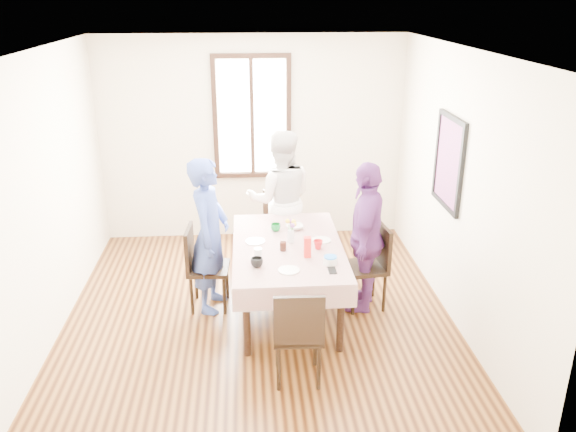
% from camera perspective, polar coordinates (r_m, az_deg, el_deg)
% --- Properties ---
extents(ground, '(4.50, 4.50, 0.00)m').
position_cam_1_polar(ground, '(6.17, -2.84, -9.84)').
color(ground, '#321708').
rests_on(ground, ground).
extents(back_wall, '(4.00, 0.00, 4.00)m').
position_cam_1_polar(back_wall, '(7.76, -3.51, 7.52)').
color(back_wall, beige).
rests_on(back_wall, ground).
extents(right_wall, '(0.00, 4.50, 4.50)m').
position_cam_1_polar(right_wall, '(5.98, 16.47, 2.48)').
color(right_wall, beige).
rests_on(right_wall, ground).
extents(window_frame, '(1.02, 0.06, 1.62)m').
position_cam_1_polar(window_frame, '(7.67, -3.56, 9.67)').
color(window_frame, black).
rests_on(window_frame, back_wall).
extents(window_pane, '(0.90, 0.02, 1.50)m').
position_cam_1_polar(window_pane, '(7.68, -3.56, 9.68)').
color(window_pane, white).
rests_on(window_pane, back_wall).
extents(art_poster, '(0.04, 0.76, 0.96)m').
position_cam_1_polar(art_poster, '(6.18, 15.55, 5.13)').
color(art_poster, red).
rests_on(art_poster, right_wall).
extents(dining_table, '(0.99, 1.68, 0.75)m').
position_cam_1_polar(dining_table, '(6.10, -0.04, -6.19)').
color(dining_table, black).
rests_on(dining_table, ground).
extents(tablecloth, '(1.11, 1.80, 0.01)m').
position_cam_1_polar(tablecloth, '(5.93, -0.04, -2.93)').
color(tablecloth, '#580C0E').
rests_on(tablecloth, dining_table).
extents(chair_left, '(0.45, 0.45, 0.91)m').
position_cam_1_polar(chair_left, '(6.20, -7.80, -5.08)').
color(chair_left, black).
rests_on(chair_left, ground).
extents(chair_right, '(0.47, 0.47, 0.91)m').
position_cam_1_polar(chair_right, '(6.22, 7.56, -5.00)').
color(chair_right, black).
rests_on(chair_right, ground).
extents(chair_far, '(0.43, 0.43, 0.91)m').
position_cam_1_polar(chair_far, '(7.11, -0.73, -1.35)').
color(chair_far, black).
rests_on(chair_far, ground).
extents(chair_near, '(0.43, 0.43, 0.91)m').
position_cam_1_polar(chair_near, '(5.06, 0.96, -11.39)').
color(chair_near, black).
rests_on(chair_near, ground).
extents(person_left, '(0.51, 0.67, 1.65)m').
position_cam_1_polar(person_left, '(6.05, -7.76, -1.91)').
color(person_left, '#364A9B').
rests_on(person_left, ground).
extents(person_far, '(0.83, 0.65, 1.70)m').
position_cam_1_polar(person_far, '(6.94, -0.74, 1.60)').
color(person_far, silver).
rests_on(person_far, ground).
extents(person_right, '(0.67, 1.02, 1.61)m').
position_cam_1_polar(person_right, '(6.07, 7.51, -2.03)').
color(person_right, '#662E76').
rests_on(person_right, ground).
extents(mug_black, '(0.12, 0.12, 0.09)m').
position_cam_1_polar(mug_black, '(5.46, -3.08, -4.58)').
color(mug_black, black).
rests_on(mug_black, tablecloth).
extents(mug_flag, '(0.13, 0.13, 0.09)m').
position_cam_1_polar(mug_flag, '(5.84, 2.97, -2.82)').
color(mug_flag, red).
rests_on(mug_flag, tablecloth).
extents(mug_green, '(0.14, 0.14, 0.08)m').
position_cam_1_polar(mug_green, '(6.26, -1.22, -1.13)').
color(mug_green, '#0C7226').
rests_on(mug_green, tablecloth).
extents(serving_bowl, '(0.22, 0.22, 0.05)m').
position_cam_1_polar(serving_bowl, '(6.32, 0.64, -1.08)').
color(serving_bowl, white).
rests_on(serving_bowl, tablecloth).
extents(juice_carton, '(0.07, 0.07, 0.21)m').
position_cam_1_polar(juice_carton, '(5.63, 1.92, -3.08)').
color(juice_carton, red).
rests_on(juice_carton, tablecloth).
extents(butter_tub, '(0.13, 0.13, 0.07)m').
position_cam_1_polar(butter_tub, '(5.53, 4.18, -4.40)').
color(butter_tub, white).
rests_on(butter_tub, tablecloth).
extents(jam_jar, '(0.06, 0.06, 0.09)m').
position_cam_1_polar(jam_jar, '(5.79, -0.48, -3.00)').
color(jam_jar, black).
rests_on(jam_jar, tablecloth).
extents(drinking_glass, '(0.08, 0.08, 0.11)m').
position_cam_1_polar(drinking_glass, '(5.62, -2.95, -3.71)').
color(drinking_glass, silver).
rests_on(drinking_glass, tablecloth).
extents(smartphone, '(0.07, 0.15, 0.01)m').
position_cam_1_polar(smartphone, '(5.41, 4.37, -5.35)').
color(smartphone, black).
rests_on(smartphone, tablecloth).
extents(flower_vase, '(0.07, 0.07, 0.14)m').
position_cam_1_polar(flower_vase, '(5.97, 0.28, -1.98)').
color(flower_vase, silver).
rests_on(flower_vase, tablecloth).
extents(plate_left, '(0.20, 0.20, 0.01)m').
position_cam_1_polar(plate_left, '(6.01, -3.25, -2.51)').
color(plate_left, white).
rests_on(plate_left, tablecloth).
extents(plate_right, '(0.20, 0.20, 0.01)m').
position_cam_1_polar(plate_right, '(6.04, 3.31, -2.39)').
color(plate_right, white).
rests_on(plate_right, tablecloth).
extents(plate_near, '(0.20, 0.20, 0.01)m').
position_cam_1_polar(plate_near, '(5.40, 0.08, -5.36)').
color(plate_near, white).
rests_on(plate_near, tablecloth).
extents(butter_lid, '(0.12, 0.12, 0.01)m').
position_cam_1_polar(butter_lid, '(5.51, 4.20, -4.03)').
color(butter_lid, blue).
rests_on(butter_lid, butter_tub).
extents(flower_bunch, '(0.09, 0.09, 0.10)m').
position_cam_1_polar(flower_bunch, '(5.92, 0.28, -0.91)').
color(flower_bunch, yellow).
rests_on(flower_bunch, flower_vase).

